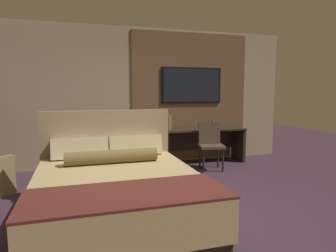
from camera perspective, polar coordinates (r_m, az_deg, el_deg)
ground_plane at (r=3.94m, az=-2.38°, el=-16.05°), size 16.00×16.00×0.00m
wall_back_tv_panel at (r=6.21m, az=-6.59°, el=5.53°), size 7.20×0.09×2.80m
bed at (r=3.53m, az=-9.70°, el=-12.72°), size 1.80×2.19×1.25m
desk at (r=6.35m, az=5.19°, el=-2.47°), size 2.08×0.57×0.74m
tv at (r=6.49m, az=4.51°, el=7.72°), size 1.35×0.04×0.76m
desk_chair at (r=5.90m, az=8.06°, el=-2.86°), size 0.54×0.54×0.91m
vase_tall at (r=6.50m, az=8.56°, el=0.93°), size 0.08×0.08×0.28m
vase_short at (r=6.12m, az=0.09°, el=0.64°), size 0.12×0.12×0.28m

